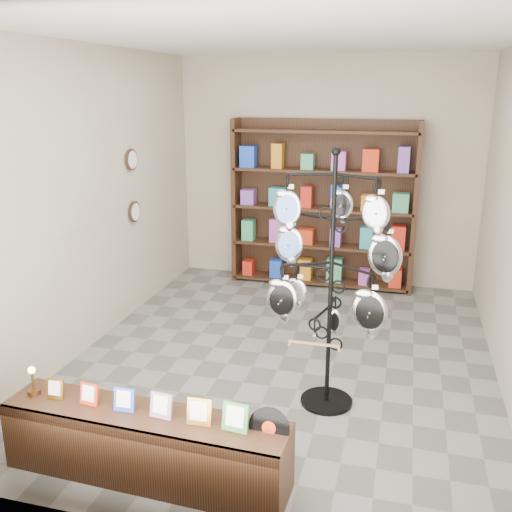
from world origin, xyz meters
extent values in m
plane|color=slate|center=(0.00, 0.00, 0.00)|extent=(5.00, 5.00, 0.00)
plane|color=#B5AB92|center=(0.00, 2.50, 1.50)|extent=(4.00, 0.00, 4.00)
plane|color=#B5AB92|center=(0.00, -2.50, 1.50)|extent=(4.00, 0.00, 4.00)
plane|color=#B5AB92|center=(-2.00, 0.00, 1.50)|extent=(0.00, 5.00, 5.00)
plane|color=white|center=(0.00, 0.00, 3.00)|extent=(5.00, 5.00, 0.00)
cylinder|color=black|center=(0.53, -0.77, 0.02)|extent=(0.47, 0.47, 0.03)
cylinder|color=black|center=(0.53, -0.77, 1.05)|extent=(0.04, 0.04, 2.10)
sphere|color=black|center=(0.53, -0.77, 2.12)|extent=(0.07, 0.07, 0.07)
ellipsoid|color=silver|center=(0.55, -0.55, 0.66)|extent=(0.11, 0.04, 0.22)
cube|color=#C27F50|center=(0.46, -1.06, 0.67)|extent=(0.40, 0.02, 0.04)
cube|color=black|center=(-0.52, -2.05, 0.24)|extent=(2.01, 0.48, 0.49)
cube|color=gold|center=(-1.20, -2.03, 0.56)|extent=(0.13, 0.05, 0.15)
cube|color=red|center=(-0.93, -2.04, 0.57)|extent=(0.14, 0.05, 0.15)
cube|color=#263FA5|center=(-0.66, -2.05, 0.57)|extent=(0.15, 0.06, 0.16)
cube|color=#E54C33|center=(-0.39, -2.06, 0.57)|extent=(0.16, 0.06, 0.17)
cube|color=gold|center=(-0.12, -2.07, 0.58)|extent=(0.16, 0.06, 0.18)
cube|color=#337233|center=(0.13, -2.08, 0.58)|extent=(0.17, 0.06, 0.19)
cylinder|color=black|center=(0.34, -2.04, 0.52)|extent=(0.27, 0.07, 0.27)
cylinder|color=red|center=(0.34, -2.04, 0.52)|extent=(0.09, 0.03, 0.09)
cylinder|color=#4F2E16|center=(-1.38, -2.02, 0.51)|extent=(0.09, 0.09, 0.04)
cylinder|color=#4F2E16|center=(-1.38, -2.02, 0.59)|extent=(0.02, 0.02, 0.13)
sphere|color=#FFBF59|center=(-1.38, -2.02, 0.68)|extent=(0.05, 0.05, 0.05)
cube|color=black|center=(0.00, 2.44, 1.10)|extent=(2.40, 0.04, 2.20)
cube|color=black|center=(-1.18, 2.28, 1.10)|extent=(0.06, 0.36, 2.20)
cube|color=black|center=(1.18, 2.28, 1.10)|extent=(0.06, 0.36, 2.20)
cube|color=black|center=(0.00, 2.28, 0.05)|extent=(2.36, 0.36, 0.04)
cube|color=black|center=(0.00, 2.28, 0.55)|extent=(2.36, 0.36, 0.03)
cube|color=black|center=(0.00, 2.28, 1.05)|extent=(2.36, 0.36, 0.04)
cube|color=black|center=(0.00, 2.28, 1.55)|extent=(2.36, 0.36, 0.04)
cube|color=black|center=(0.00, 2.28, 2.05)|extent=(2.36, 0.36, 0.04)
cylinder|color=black|center=(-1.97, 0.80, 1.80)|extent=(0.03, 0.24, 0.24)
cylinder|color=black|center=(-1.97, 0.80, 1.20)|extent=(0.03, 0.24, 0.24)
camera|label=1|loc=(1.07, -5.09, 2.58)|focal=40.00mm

